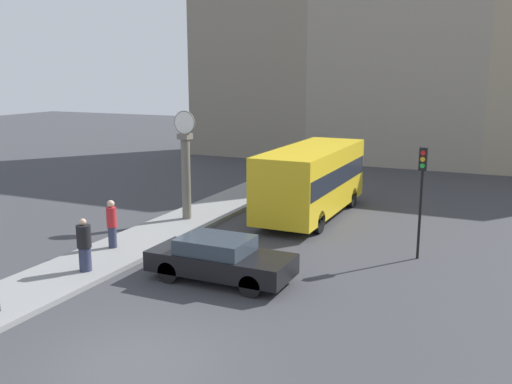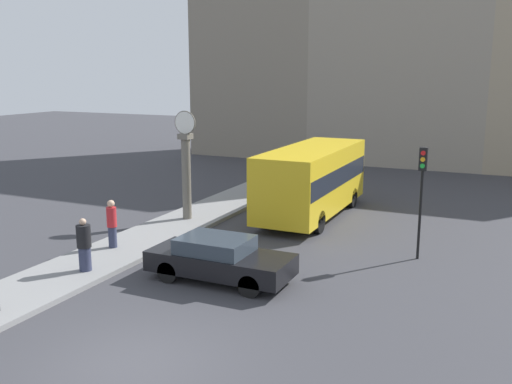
% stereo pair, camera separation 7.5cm
% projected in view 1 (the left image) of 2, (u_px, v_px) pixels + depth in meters
% --- Properties ---
extents(ground_plane, '(120.00, 120.00, 0.00)m').
position_uv_depth(ground_plane, '(132.00, 365.00, 12.17)').
color(ground_plane, '#38383D').
extents(sidewalk_corner, '(2.57, 22.48, 0.15)m').
position_uv_depth(sidewalk_corner, '(170.00, 229.00, 22.44)').
color(sidewalk_corner, gray).
rests_on(sidewalk_corner, ground_plane).
extents(building_row, '(30.63, 5.00, 19.43)m').
position_uv_depth(building_row, '(387.00, 35.00, 37.89)').
color(building_row, gray).
rests_on(building_row, ground_plane).
extents(sedan_car, '(4.33, 1.77, 1.33)m').
position_uv_depth(sedan_car, '(220.00, 259.00, 16.95)').
color(sedan_car, black).
rests_on(sedan_car, ground_plane).
extents(bus_distant, '(2.54, 7.69, 2.99)m').
position_uv_depth(bus_distant, '(312.00, 178.00, 24.33)').
color(bus_distant, gold).
rests_on(bus_distant, ground_plane).
extents(traffic_light_far, '(0.26, 0.24, 3.75)m').
position_uv_depth(traffic_light_far, '(422.00, 180.00, 18.54)').
color(traffic_light_far, black).
rests_on(traffic_light_far, ground_plane).
extents(street_clock, '(0.95, 0.48, 4.45)m').
position_uv_depth(street_clock, '(186.00, 168.00, 23.26)').
color(street_clock, '#666056').
rests_on(street_clock, sidewalk_corner).
extents(pedestrian_red_top, '(0.34, 0.34, 1.68)m').
position_uv_depth(pedestrian_red_top, '(112.00, 224.00, 19.62)').
color(pedestrian_red_top, '#2D334C').
rests_on(pedestrian_red_top, sidewalk_corner).
extents(pedestrian_black_jacket, '(0.44, 0.44, 1.65)m').
position_uv_depth(pedestrian_black_jacket, '(84.00, 245.00, 17.32)').
color(pedestrian_black_jacket, '#2D334C').
rests_on(pedestrian_black_jacket, sidewalk_corner).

